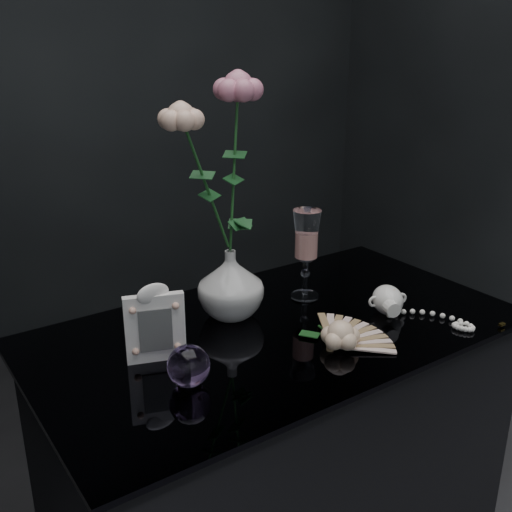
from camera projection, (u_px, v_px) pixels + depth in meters
table at (277, 470)px, 1.43m from camera, size 1.05×0.58×0.76m
vase at (231, 284)px, 1.33m from camera, size 0.17×0.17×0.15m
wine_glass at (306, 255)px, 1.41m from camera, size 0.08×0.08×0.22m
picture_frame at (155, 322)px, 1.14m from camera, size 0.14×0.13×0.16m
paperweight at (189, 366)px, 1.07m from camera, size 0.10×0.10×0.08m
paper_fan at (330, 344)px, 1.20m from camera, size 0.31×0.27×0.03m
loose_rose at (341, 335)px, 1.20m from camera, size 0.19×0.21×0.06m
pearl_jar at (388, 299)px, 1.35m from camera, size 0.30×0.30×0.07m
roses at (220, 162)px, 1.22m from camera, size 0.24×0.12×0.43m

